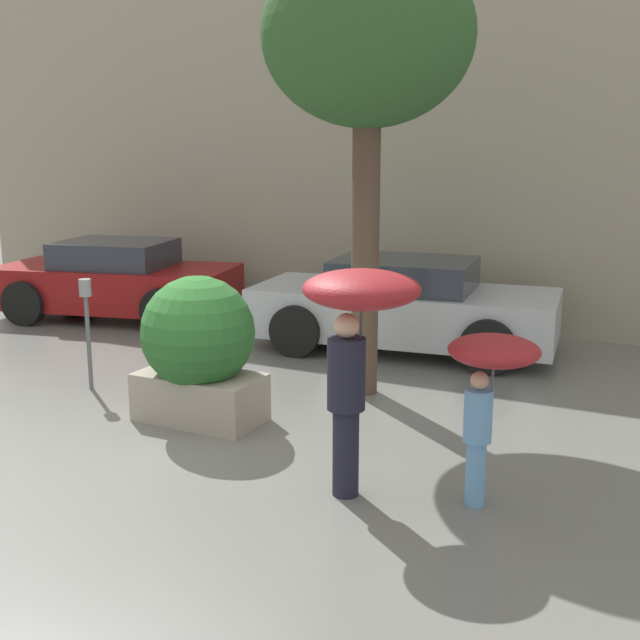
{
  "coord_description": "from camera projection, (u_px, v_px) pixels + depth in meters",
  "views": [
    {
      "loc": [
        4.54,
        -5.67,
        2.86
      ],
      "look_at": [
        0.9,
        1.6,
        1.05
      ],
      "focal_mm": 45.0,
      "sensor_mm": 36.0,
      "label": 1
    }
  ],
  "objects": [
    {
      "name": "ground_plane",
      "position": [
        159.0,
        452.0,
        7.55
      ],
      "size": [
        40.0,
        40.0,
        0.0
      ],
      "primitive_type": "plane",
      "color": "slate"
    },
    {
      "name": "building_facade",
      "position": [
        408.0,
        133.0,
        12.57
      ],
      "size": [
        18.0,
        0.3,
        6.0
      ],
      "color": "#9E937F",
      "rests_on": "ground"
    },
    {
      "name": "planter_box",
      "position": [
        198.0,
        347.0,
        8.25
      ],
      "size": [
        1.31,
        1.18,
        1.54
      ],
      "color": "#9E9384",
      "rests_on": "ground"
    },
    {
      "name": "person_adult",
      "position": [
        357.0,
        319.0,
        6.38
      ],
      "size": [
        0.95,
        0.95,
        1.87
      ],
      "rotation": [
        0.0,
        0.0,
        1.01
      ],
      "color": "#1E1E2D",
      "rests_on": "ground"
    },
    {
      "name": "person_child",
      "position": [
        490.0,
        372.0,
        6.2
      ],
      "size": [
        0.71,
        0.71,
        1.41
      ],
      "rotation": [
        0.0,
        0.0,
        0.02
      ],
      "color": "#669ED1",
      "rests_on": "ground"
    },
    {
      "name": "parked_car_near",
      "position": [
        404.0,
        307.0,
        11.16
      ],
      "size": [
        4.34,
        2.28,
        1.28
      ],
      "rotation": [
        0.0,
        0.0,
        1.69
      ],
      "color": "#B7BCC1",
      "rests_on": "ground"
    },
    {
      "name": "parked_car_far",
      "position": [
        117.0,
        281.0,
        13.19
      ],
      "size": [
        4.13,
        2.54,
        1.28
      ],
      "rotation": [
        0.0,
        0.0,
        1.8
      ],
      "color": "maroon",
      "rests_on": "ground"
    },
    {
      "name": "street_tree",
      "position": [
        368.0,
        42.0,
        8.52
      ],
      "size": [
        2.29,
        2.29,
        4.95
      ],
      "color": "brown",
      "rests_on": "ground"
    },
    {
      "name": "parking_meter",
      "position": [
        87.0,
        311.0,
        9.29
      ],
      "size": [
        0.14,
        0.14,
        1.32
      ],
      "color": "#595B60",
      "rests_on": "ground"
    }
  ]
}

